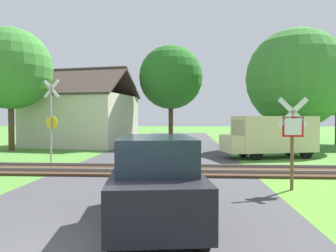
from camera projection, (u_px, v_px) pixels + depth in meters
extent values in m
cube|color=#424244|center=(123.00, 220.00, 6.87)|extent=(7.70, 80.00, 0.01)
cube|color=#422D1E|center=(154.00, 170.00, 13.05)|extent=(60.00, 2.60, 0.10)
cube|color=slate|center=(156.00, 165.00, 13.76)|extent=(60.00, 0.08, 0.12)
cube|color=slate|center=(152.00, 171.00, 12.33)|extent=(60.00, 0.08, 0.12)
cylinder|color=brown|center=(292.00, 149.00, 9.69)|extent=(0.10, 0.10, 2.47)
cube|color=red|center=(293.00, 127.00, 9.61)|extent=(0.60, 0.05, 0.60)
cube|color=white|center=(293.00, 127.00, 9.59)|extent=(0.49, 0.03, 0.49)
cube|color=white|center=(293.00, 112.00, 9.60)|extent=(0.88, 0.07, 0.88)
cube|color=white|center=(293.00, 112.00, 9.60)|extent=(0.88, 0.07, 0.88)
cylinder|color=#9E9EA5|center=(51.00, 123.00, 15.51)|extent=(0.09, 0.09, 3.77)
cube|color=white|center=(51.00, 89.00, 15.53)|extent=(0.85, 0.26, 0.88)
cube|color=white|center=(51.00, 89.00, 15.53)|extent=(0.85, 0.26, 0.88)
cylinder|color=yellow|center=(52.00, 123.00, 15.57)|extent=(0.63, 0.19, 0.64)
cube|color=beige|center=(82.00, 121.00, 25.35)|extent=(8.04, 7.22, 3.89)
cube|color=#473833|center=(71.00, 81.00, 23.80)|extent=(7.92, 4.68, 2.30)
cube|color=#473833|center=(91.00, 85.00, 26.75)|extent=(7.92, 4.68, 2.30)
cube|color=brown|center=(105.00, 81.00, 24.81)|extent=(0.58, 0.58, 1.10)
cylinder|color=#513823|center=(11.00, 125.00, 21.30)|extent=(0.37, 0.37, 3.37)
sphere|color=#3D8433|center=(11.00, 68.00, 21.21)|extent=(5.30, 5.30, 5.30)
cylinder|color=#513823|center=(171.00, 123.00, 25.79)|extent=(0.37, 0.37, 3.47)
sphere|color=#286B23|center=(171.00, 77.00, 25.70)|extent=(5.00, 5.00, 5.00)
cylinder|color=#513823|center=(296.00, 133.00, 21.89)|extent=(0.39, 0.39, 2.32)
sphere|color=#3D8433|center=(296.00, 78.00, 21.80)|extent=(6.62, 6.62, 6.62)
cube|color=beige|center=(274.00, 134.00, 17.64)|extent=(4.56, 2.97, 1.90)
cube|color=beige|center=(231.00, 144.00, 17.14)|extent=(1.16, 1.93, 0.90)
cube|color=#19232D|center=(238.00, 128.00, 17.20)|extent=(0.48, 1.57, 0.85)
cube|color=navy|center=(265.00, 139.00, 18.58)|extent=(3.64, 1.03, 0.16)
cylinder|color=black|center=(243.00, 150.00, 18.13)|extent=(0.70, 0.36, 0.68)
cylinder|color=black|center=(256.00, 153.00, 16.60)|extent=(0.70, 0.36, 0.68)
cylinder|color=black|center=(289.00, 149.00, 18.73)|extent=(0.70, 0.36, 0.68)
cylinder|color=black|center=(306.00, 152.00, 17.21)|extent=(0.70, 0.36, 0.68)
cube|color=black|center=(155.00, 189.00, 6.55)|extent=(2.18, 4.19, 0.84)
cube|color=#19232D|center=(156.00, 153.00, 6.33)|extent=(1.68, 2.37, 0.64)
cylinder|color=black|center=(182.00, 194.00, 7.97)|extent=(0.26, 0.62, 0.60)
cylinder|color=black|center=(124.00, 195.00, 7.86)|extent=(0.26, 0.62, 0.60)
cylinder|color=black|center=(202.00, 232.00, 5.26)|extent=(0.26, 0.62, 0.60)
cylinder|color=black|center=(114.00, 235.00, 5.15)|extent=(0.26, 0.62, 0.60)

